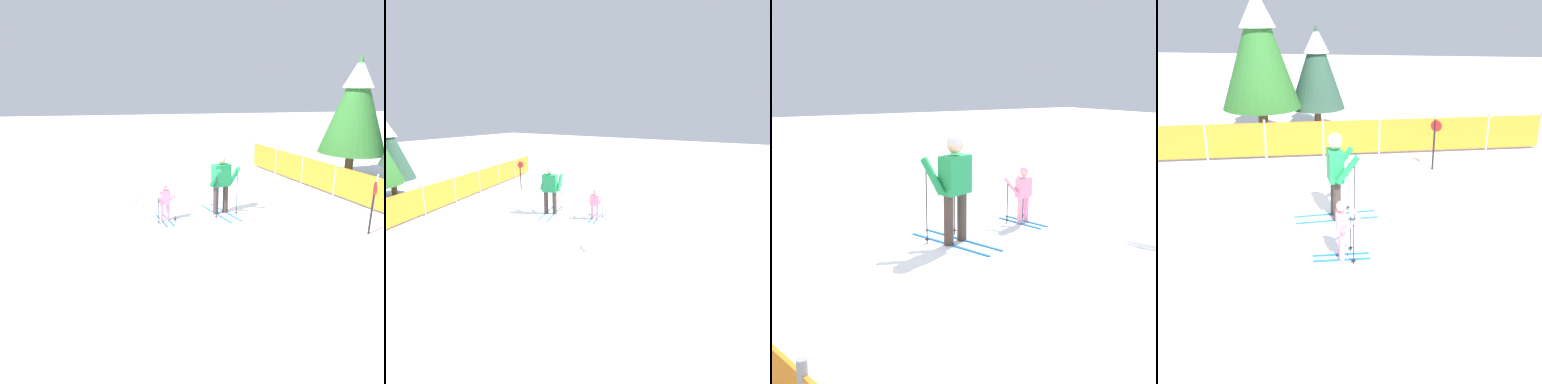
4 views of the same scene
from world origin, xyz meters
TOP-DOWN VIEW (x-y plane):
  - ground_plane at (0.00, 0.00)m, footprint 60.00×60.00m
  - skier_adult at (0.15, -0.21)m, footprint 1.64×0.89m
  - skier_child at (0.47, -1.78)m, footprint 0.98×0.51m
  - safety_fence at (-0.05, 3.84)m, footprint 10.49×2.67m
  - conifer_far at (-1.50, 6.68)m, footprint 1.78×1.78m
  - trail_marker at (2.13, 2.94)m, footprint 0.27×0.12m
  - snow_mound at (-1.41, -2.80)m, footprint 0.82×0.70m

SIDE VIEW (x-z plane):
  - ground_plane at x=0.00m, z-range 0.00..0.00m
  - snow_mound at x=-1.41m, z-range -0.16..0.16m
  - safety_fence at x=-0.05m, z-range 0.00..1.07m
  - skier_child at x=0.47m, z-range 0.08..1.10m
  - trail_marker at x=2.13m, z-range 0.16..1.44m
  - skier_adult at x=0.15m, z-range 0.16..1.87m
  - conifer_far at x=-1.50m, z-range 0.39..3.70m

